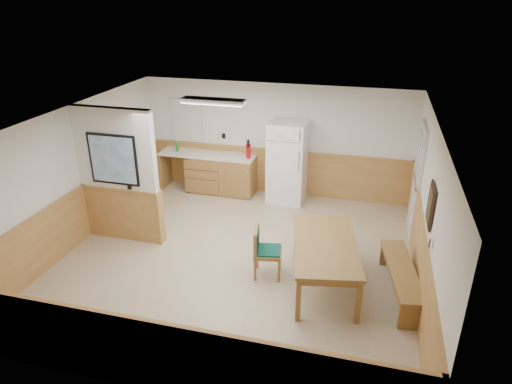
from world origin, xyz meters
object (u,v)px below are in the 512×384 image
(refrigerator, at_px, (287,162))
(dining_bench, at_px, (402,274))
(dining_table, at_px, (325,249))
(fire_extinguisher, at_px, (248,150))
(soap_bottle, at_px, (177,147))
(dining_chair, at_px, (262,248))

(refrigerator, height_order, dining_bench, refrigerator)
(refrigerator, bearing_deg, dining_table, -66.39)
(refrigerator, height_order, fire_extinguisher, refrigerator)
(soap_bottle, bearing_deg, fire_extinguisher, -0.96)
(fire_extinguisher, bearing_deg, soap_bottle, -160.04)
(dining_table, height_order, dining_bench, dining_table)
(dining_table, bearing_deg, refrigerator, 100.89)
(dining_table, distance_m, dining_bench, 1.22)
(dining_table, distance_m, soap_bottle, 4.85)
(dining_chair, bearing_deg, fire_extinguisher, 99.68)
(dining_bench, bearing_deg, soap_bottle, 139.67)
(dining_chair, distance_m, fire_extinguisher, 3.21)
(dining_table, distance_m, fire_extinguisher, 3.67)
(dining_chair, xyz_separation_m, fire_extinguisher, (-1.07, 2.97, 0.59))
(fire_extinguisher, bearing_deg, dining_table, -34.38)
(refrigerator, relative_size, dining_bench, 1.01)
(fire_extinguisher, relative_size, soap_bottle, 1.89)
(dining_table, height_order, dining_chair, dining_chair)
(refrigerator, bearing_deg, fire_extinguisher, -178.85)
(soap_bottle, bearing_deg, dining_table, -38.66)
(dining_table, relative_size, dining_chair, 2.41)
(refrigerator, height_order, dining_chair, refrigerator)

